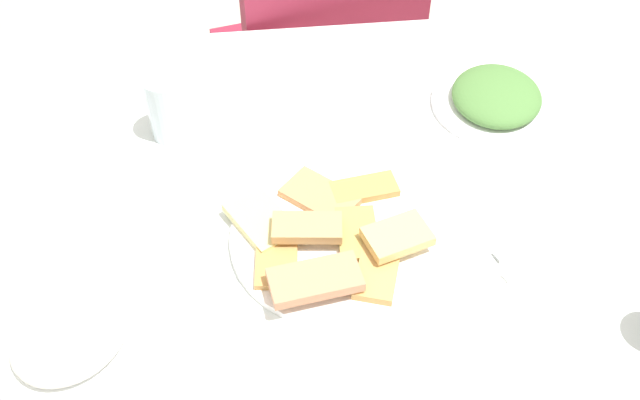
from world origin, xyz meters
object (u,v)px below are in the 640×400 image
dining_chair (321,57)px  fork (551,258)px  pide_platter (332,236)px  salad_plate_rice (496,98)px  paper_napkin (546,250)px  dining_table (311,229)px  salad_plate_greens (72,331)px  drinking_glass (168,106)px  spoon (543,239)px

dining_chair → fork: size_ratio=5.51×
pide_platter → salad_plate_rice: (0.32, 0.27, 0.00)m
salad_plate_rice → paper_napkin: bearing=-92.2°
paper_napkin → fork: bearing=-90.0°
dining_table → fork: bearing=-26.2°
pide_platter → salad_plate_greens: (-0.35, -0.13, 0.01)m
pide_platter → fork: bearing=-12.4°
pide_platter → drinking_glass: 0.36m
paper_napkin → spoon: (0.00, 0.02, 0.00)m
pide_platter → salad_plate_greens: salad_plate_greens is taller
dining_table → salad_plate_rice: (0.34, 0.18, 0.10)m
pide_platter → spoon: bearing=-5.8°
pide_platter → drinking_glass: drinking_glass is taller
fork → spoon: size_ratio=1.00×
dining_table → salad_plate_rice: salad_plate_rice is taller
dining_chair → pide_platter: bearing=-95.1°
dining_chair → paper_napkin: bearing=-72.8°
dining_chair → pide_platter: size_ratio=2.83×
dining_chair → drinking_glass: bearing=-122.9°
drinking_glass → pide_platter: bearing=-48.2°
dining_table → pide_platter: pide_platter is taller
paper_napkin → fork: size_ratio=0.84×
dining_table → drinking_glass: drinking_glass is taller
dining_table → spoon: spoon is taller
pide_platter → salad_plate_rice: bearing=40.7°
salad_plate_greens → drinking_glass: (0.12, 0.39, 0.04)m
salad_plate_rice → drinking_glass: size_ratio=1.92×
salad_plate_greens → spoon: size_ratio=1.38×
salad_plate_greens → drinking_glass: size_ratio=1.95×
pide_platter → paper_napkin: bearing=-9.1°
salad_plate_rice → spoon: (-0.01, -0.30, -0.01)m
fork → dining_chair: bearing=86.4°
pide_platter → drinking_glass: size_ratio=2.76×
salad_plate_rice → paper_napkin: salad_plate_rice is taller
dining_chair → salad_plate_greens: bearing=-116.0°
drinking_glass → fork: bearing=-31.4°
dining_chair → drinking_glass: 0.62m
drinking_glass → spoon: drinking_glass is taller
paper_napkin → salad_plate_rice: bearing=87.8°
drinking_glass → salad_plate_rice: bearing=0.9°
pide_platter → salad_plate_rice: salad_plate_rice is taller
dining_chair → drinking_glass: size_ratio=7.81×
paper_napkin → salad_plate_greens: bearing=-173.3°
salad_plate_greens → salad_plate_rice: (0.67, 0.40, -0.00)m
dining_table → fork: size_ratio=6.56×
dining_table → dining_chair: size_ratio=1.19×
dining_chair → salad_plate_rice: dining_chair is taller
paper_napkin → fork: 0.02m
dining_chair → spoon: 0.83m
drinking_glass → dining_chair: bearing=57.1°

